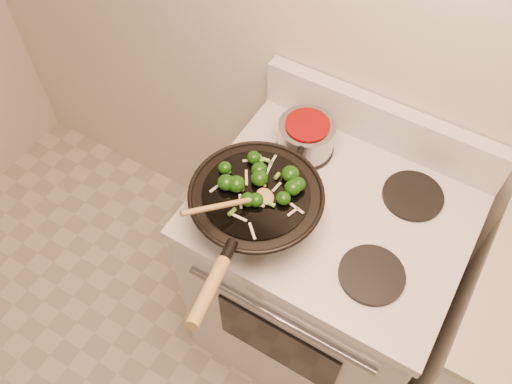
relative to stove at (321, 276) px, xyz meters
The scene contains 5 objects.
stove is the anchor object (origin of this frame).
wok 0.58m from the stove, 138.64° to the right, with size 0.37×0.61×0.21m.
stirfry 0.63m from the stove, 145.12° to the right, with size 0.27×0.27×0.04m.
wooden_spoon 0.67m from the stove, 130.72° to the right, with size 0.16×0.24×0.10m.
saucepan 0.56m from the stove, 141.02° to the left, with size 0.17×0.28×0.10m.
Camera 1 is at (0.25, 0.30, 2.24)m, focal length 38.00 mm.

